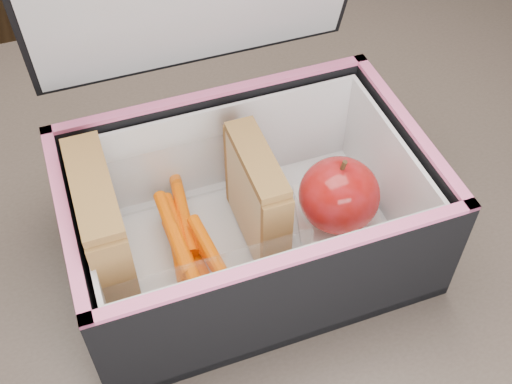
# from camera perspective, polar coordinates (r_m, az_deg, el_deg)

# --- Properties ---
(kitchen_table) EXTENTS (1.20, 0.80, 0.75)m
(kitchen_table) POSITION_cam_1_polar(r_m,az_deg,el_deg) (0.62, -0.48, -11.80)
(kitchen_table) COLOR brown
(kitchen_table) RESTS_ON ground
(lunch_bag) EXTENTS (0.28, 0.24, 0.28)m
(lunch_bag) POSITION_cam_1_polar(r_m,az_deg,el_deg) (0.51, -0.84, -1.10)
(lunch_bag) COLOR black
(lunch_bag) RESTS_ON kitchen_table
(plastic_tub) EXTENTS (0.17, 0.12, 0.07)m
(plastic_tub) POSITION_cam_1_polar(r_m,az_deg,el_deg) (0.51, -6.31, -3.38)
(plastic_tub) COLOR white
(plastic_tub) RESTS_ON lunch_bag
(sandwich_left) EXTENTS (0.03, 0.10, 0.11)m
(sandwich_left) POSITION_cam_1_polar(r_m,az_deg,el_deg) (0.49, -13.32, -3.50)
(sandwich_left) COLOR beige
(sandwich_left) RESTS_ON plastic_tub
(sandwich_right) EXTENTS (0.02, 0.08, 0.09)m
(sandwich_right) POSITION_cam_1_polar(r_m,az_deg,el_deg) (0.51, 0.07, -0.48)
(sandwich_right) COLOR beige
(sandwich_right) RESTS_ON plastic_tub
(carrot_sticks) EXTENTS (0.04, 0.15, 0.03)m
(carrot_sticks) POSITION_cam_1_polar(r_m,az_deg,el_deg) (0.52, -5.94, -4.88)
(carrot_sticks) COLOR #F35100
(carrot_sticks) RESTS_ON plastic_tub
(paper_napkin) EXTENTS (0.09, 0.09, 0.01)m
(paper_napkin) POSITION_cam_1_polar(r_m,az_deg,el_deg) (0.56, 7.32, -2.23)
(paper_napkin) COLOR white
(paper_napkin) RESTS_ON lunch_bag
(red_apple) EXTENTS (0.08, 0.08, 0.07)m
(red_apple) POSITION_cam_1_polar(r_m,az_deg,el_deg) (0.53, 7.40, -0.28)
(red_apple) COLOR #9C0A00
(red_apple) RESTS_ON paper_napkin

